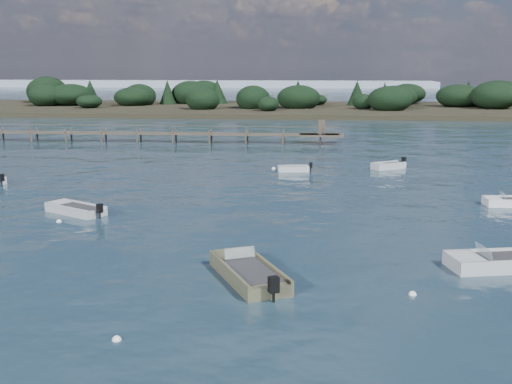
# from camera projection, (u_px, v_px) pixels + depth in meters

# --- Properties ---
(ground) EXTENTS (400.00, 400.00, 0.00)m
(ground) POSITION_uv_depth(u_px,v_px,m) (290.00, 132.00, 85.96)
(ground) COLOR #152531
(ground) RESTS_ON ground
(dinghy_mid_grey) EXTENTS (4.28, 3.43, 1.12)m
(dinghy_mid_grey) POSITION_uv_depth(u_px,v_px,m) (76.00, 211.00, 39.42)
(dinghy_mid_grey) COLOR #A8ACAF
(dinghy_mid_grey) RESTS_ON ground
(dinghy_mid_white_a) EXTENTS (5.84, 3.07, 1.34)m
(dinghy_mid_white_a) POSITION_uv_depth(u_px,v_px,m) (507.00, 264.00, 28.86)
(dinghy_mid_white_a) COLOR #A8ACAF
(dinghy_mid_white_a) RESTS_ON ground
(tender_far_grey_b) EXTENTS (3.24, 2.65, 1.16)m
(tender_far_grey_b) POSITION_uv_depth(u_px,v_px,m) (388.00, 167.00, 56.16)
(tender_far_grey_b) COLOR #A8ACAF
(tender_far_grey_b) RESTS_ON ground
(tender_far_white) EXTENTS (2.98, 1.38, 1.00)m
(tender_far_white) POSITION_uv_depth(u_px,v_px,m) (293.00, 170.00, 54.75)
(tender_far_white) COLOR #A8ACAF
(tender_far_white) RESTS_ON ground
(dinghy_near_olive) EXTENTS (3.98, 5.59, 1.37)m
(dinghy_near_olive) POSITION_uv_depth(u_px,v_px,m) (248.00, 275.00, 27.33)
(dinghy_near_olive) COLOR #666344
(dinghy_near_olive) RESTS_ON ground
(buoy_a) EXTENTS (0.32, 0.32, 0.32)m
(buoy_a) POSITION_uv_depth(u_px,v_px,m) (117.00, 340.00, 21.31)
(buoy_a) COLOR white
(buoy_a) RESTS_ON ground
(buoy_b) EXTENTS (0.32, 0.32, 0.32)m
(buoy_b) POSITION_uv_depth(u_px,v_px,m) (467.00, 268.00, 28.83)
(buoy_b) COLOR white
(buoy_b) RESTS_ON ground
(buoy_c) EXTENTS (0.32, 0.32, 0.32)m
(buoy_c) POSITION_uv_depth(u_px,v_px,m) (59.00, 222.00, 37.25)
(buoy_c) COLOR white
(buoy_c) RESTS_ON ground
(buoy_e) EXTENTS (0.32, 0.32, 0.32)m
(buoy_e) POSITION_uv_depth(u_px,v_px,m) (273.00, 169.00, 56.13)
(buoy_e) COLOR white
(buoy_e) RESTS_ON ground
(buoy_extra_a) EXTENTS (0.32, 0.32, 0.32)m
(buoy_extra_a) POSITION_uv_depth(u_px,v_px,m) (412.00, 295.00, 25.50)
(buoy_extra_a) COLOR white
(buoy_extra_a) RESTS_ON ground
(jetty) EXTENTS (64.50, 3.20, 3.40)m
(jetty) POSITION_uv_depth(u_px,v_px,m) (103.00, 133.00, 75.90)
(jetty) COLOR #463E33
(jetty) RESTS_ON ground
(far_headland) EXTENTS (190.00, 40.00, 5.80)m
(far_headland) POSITION_uv_depth(u_px,v_px,m) (428.00, 102.00, 122.51)
(far_headland) COLOR black
(far_headland) RESTS_ON ground
(distant_haze) EXTENTS (280.00, 20.00, 2.40)m
(distant_haze) POSITION_uv_depth(u_px,v_px,m) (83.00, 87.00, 259.72)
(distant_haze) COLOR #8898A8
(distant_haze) RESTS_ON ground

